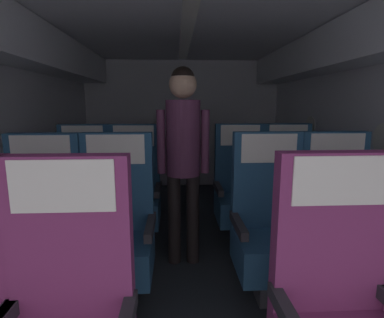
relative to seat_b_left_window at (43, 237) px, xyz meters
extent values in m
cube|color=#23282D|center=(1.00, 0.40, -0.50)|extent=(3.39, 5.76, 0.02)
cube|color=silver|center=(1.00, 0.40, 1.59)|extent=(3.27, 5.36, 0.06)
cube|color=silver|center=(1.00, 3.10, 0.55)|extent=(3.27, 0.06, 2.08)
cube|color=silver|center=(2.37, 0.40, 1.37)|extent=(0.37, 5.15, 0.36)
cube|color=white|center=(1.00, 0.40, 1.55)|extent=(0.12, 4.83, 0.02)
cylinder|color=white|center=(2.55, 0.40, 0.59)|extent=(0.01, 0.26, 0.26)
cylinder|color=white|center=(2.55, 1.74, 0.59)|extent=(0.01, 0.26, 0.26)
cube|color=#7A2D60|center=(0.47, -0.78, 0.33)|extent=(0.48, 0.08, 0.69)
cube|color=silver|center=(0.47, -0.82, 0.57)|extent=(0.38, 0.01, 0.20)
cube|color=#7A2D60|center=(1.54, -0.75, 0.33)|extent=(0.48, 0.08, 0.69)
cube|color=silver|center=(1.54, -0.80, 0.57)|extent=(0.38, 0.01, 0.20)
cube|color=#38383D|center=(0.00, -0.06, -0.37)|extent=(0.17, 0.17, 0.24)
cube|color=navy|center=(0.00, -0.06, -0.13)|extent=(0.48, 0.46, 0.24)
cube|color=navy|center=(0.00, 0.13, 0.33)|extent=(0.48, 0.08, 0.69)
cube|color=#28282D|center=(0.23, -0.06, 0.08)|extent=(0.05, 0.39, 0.06)
cube|color=#28282D|center=(-0.23, -0.06, 0.08)|extent=(0.05, 0.39, 0.06)
cube|color=silver|center=(0.00, 0.09, 0.57)|extent=(0.38, 0.01, 0.20)
cube|color=#38383D|center=(0.48, -0.04, -0.37)|extent=(0.17, 0.17, 0.24)
cube|color=navy|center=(0.48, -0.04, -0.13)|extent=(0.48, 0.46, 0.24)
cube|color=navy|center=(0.48, 0.15, 0.33)|extent=(0.48, 0.08, 0.69)
cube|color=#28282D|center=(0.72, -0.04, 0.08)|extent=(0.05, 0.39, 0.06)
cube|color=#28282D|center=(0.25, -0.04, 0.08)|extent=(0.05, 0.39, 0.06)
cube|color=silver|center=(0.48, 0.10, 0.57)|extent=(0.38, 0.01, 0.20)
cube|color=#38383D|center=(2.01, -0.04, -0.37)|extent=(0.17, 0.17, 0.24)
cube|color=navy|center=(2.01, -0.04, -0.13)|extent=(0.48, 0.46, 0.24)
cube|color=navy|center=(2.01, 0.15, 0.33)|extent=(0.48, 0.08, 0.69)
cube|color=#28282D|center=(2.24, -0.04, 0.08)|extent=(0.05, 0.39, 0.06)
cube|color=#28282D|center=(1.78, -0.04, 0.08)|extent=(0.05, 0.39, 0.06)
cube|color=silver|center=(2.01, 0.10, 0.57)|extent=(0.38, 0.01, 0.20)
cube|color=#38383D|center=(1.53, -0.05, -0.37)|extent=(0.17, 0.17, 0.24)
cube|color=navy|center=(1.53, -0.05, -0.13)|extent=(0.48, 0.46, 0.24)
cube|color=navy|center=(1.53, 0.14, 0.33)|extent=(0.48, 0.08, 0.69)
cube|color=#28282D|center=(1.76, -0.05, 0.08)|extent=(0.05, 0.39, 0.06)
cube|color=#28282D|center=(1.30, -0.05, 0.08)|extent=(0.05, 0.39, 0.06)
cube|color=silver|center=(1.53, 0.10, 0.57)|extent=(0.38, 0.01, 0.20)
cube|color=#38383D|center=(0.00, 0.85, -0.37)|extent=(0.17, 0.17, 0.24)
cube|color=navy|center=(0.00, 0.85, -0.13)|extent=(0.48, 0.46, 0.24)
cube|color=navy|center=(0.00, 1.04, 0.33)|extent=(0.48, 0.08, 0.69)
cube|color=#28282D|center=(0.23, 0.85, 0.08)|extent=(0.05, 0.39, 0.06)
cube|color=#28282D|center=(-0.23, 0.85, 0.08)|extent=(0.05, 0.39, 0.06)
cube|color=silver|center=(0.00, 0.99, 0.57)|extent=(0.38, 0.01, 0.20)
cube|color=#38383D|center=(0.48, 0.84, -0.37)|extent=(0.17, 0.17, 0.24)
cube|color=navy|center=(0.48, 0.84, -0.13)|extent=(0.48, 0.46, 0.24)
cube|color=navy|center=(0.48, 1.03, 0.33)|extent=(0.48, 0.08, 0.69)
cube|color=#28282D|center=(0.72, 0.84, 0.08)|extent=(0.05, 0.39, 0.06)
cube|color=#28282D|center=(0.25, 0.84, 0.08)|extent=(0.05, 0.39, 0.06)
cube|color=silver|center=(0.48, 0.98, 0.57)|extent=(0.38, 0.01, 0.20)
cube|color=#38383D|center=(2.00, 0.86, -0.37)|extent=(0.17, 0.17, 0.24)
cube|color=navy|center=(2.00, 0.86, -0.13)|extent=(0.48, 0.46, 0.24)
cube|color=navy|center=(2.00, 1.05, 0.33)|extent=(0.48, 0.08, 0.69)
cube|color=#28282D|center=(2.23, 0.86, 0.08)|extent=(0.05, 0.39, 0.06)
cube|color=#28282D|center=(1.77, 0.86, 0.08)|extent=(0.05, 0.39, 0.06)
cube|color=silver|center=(2.00, 1.00, 0.57)|extent=(0.38, 0.01, 0.20)
cube|color=#38383D|center=(1.52, 0.85, -0.37)|extent=(0.17, 0.17, 0.24)
cube|color=navy|center=(1.52, 0.85, -0.13)|extent=(0.48, 0.46, 0.24)
cube|color=navy|center=(1.52, 1.04, 0.33)|extent=(0.48, 0.08, 0.69)
cube|color=#28282D|center=(1.75, 0.85, 0.08)|extent=(0.05, 0.39, 0.06)
cube|color=#28282D|center=(1.29, 0.85, 0.08)|extent=(0.05, 0.39, 0.06)
cube|color=silver|center=(1.52, 0.99, 0.57)|extent=(0.38, 0.01, 0.20)
cylinder|color=black|center=(0.87, 0.53, -0.10)|extent=(0.11, 0.11, 0.78)
cylinder|color=black|center=(1.03, 0.53, -0.10)|extent=(0.11, 0.11, 0.78)
cylinder|color=#5B2D4C|center=(0.95, 0.53, 0.59)|extent=(0.28, 0.28, 0.61)
cylinder|color=#5B2D4C|center=(0.77, 0.53, 0.56)|extent=(0.07, 0.07, 0.52)
cylinder|color=#5B2D4C|center=(1.13, 0.53, 0.56)|extent=(0.07, 0.07, 0.52)
sphere|color=tan|center=(0.95, 0.53, 1.02)|extent=(0.22, 0.22, 0.22)
sphere|color=black|center=(0.95, 0.53, 1.06)|extent=(0.19, 0.19, 0.19)
camera|label=1|loc=(0.89, -1.92, 0.86)|focal=28.15mm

